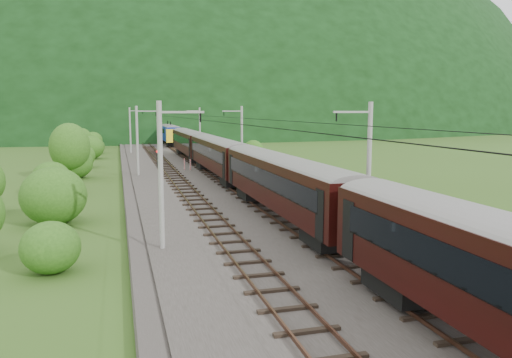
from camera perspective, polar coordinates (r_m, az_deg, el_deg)
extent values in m
plane|color=#335019|center=(29.31, 1.67, -7.57)|extent=(600.00, 600.00, 0.00)
cube|color=#38332D|center=(38.68, -2.71, -3.55)|extent=(14.00, 220.00, 0.30)
cube|color=brown|center=(38.07, -7.30, -3.26)|extent=(0.08, 220.00, 0.15)
cube|color=brown|center=(38.29, -5.17, -3.16)|extent=(0.08, 220.00, 0.15)
cube|color=black|center=(38.20, -6.23, -3.41)|extent=(2.40, 220.00, 0.12)
cube|color=brown|center=(39.02, -0.30, -2.92)|extent=(0.08, 220.00, 0.15)
cube|color=brown|center=(39.41, 1.72, -2.82)|extent=(0.08, 220.00, 0.15)
cube|color=black|center=(39.23, 0.71, -3.06)|extent=(2.40, 220.00, 0.12)
cylinder|color=gray|center=(27.30, -10.83, 0.36)|extent=(0.28, 0.28, 8.00)
cube|color=gray|center=(27.20, -8.48, 7.57)|extent=(2.40, 0.12, 0.12)
cylinder|color=black|center=(27.34, -6.37, 6.98)|extent=(0.10, 0.10, 0.50)
cylinder|color=gray|center=(59.13, -13.41, 4.26)|extent=(0.28, 0.28, 8.00)
cube|color=gray|center=(59.09, -12.34, 7.59)|extent=(2.40, 0.12, 0.12)
cylinder|color=black|center=(59.15, -11.36, 7.33)|extent=(0.10, 0.10, 0.50)
cylinder|color=gray|center=(91.08, -14.18, 5.42)|extent=(0.28, 0.28, 8.00)
cube|color=gray|center=(91.05, -13.50, 7.59)|extent=(2.40, 0.12, 0.12)
cylinder|color=black|center=(91.09, -12.86, 7.42)|extent=(0.10, 0.10, 0.50)
cylinder|color=gray|center=(123.06, -14.56, 5.98)|extent=(0.28, 0.28, 8.00)
cube|color=gray|center=(123.04, -14.05, 7.59)|extent=(2.40, 0.12, 0.12)
cylinder|color=black|center=(123.07, -13.58, 7.46)|extent=(0.10, 0.10, 0.50)
cylinder|color=gray|center=(155.04, -14.78, 6.31)|extent=(0.28, 0.28, 8.00)
cube|color=gray|center=(155.03, -14.38, 7.58)|extent=(2.40, 0.12, 0.12)
cylinder|color=black|center=(155.05, -14.00, 7.49)|extent=(0.10, 0.10, 0.50)
cylinder|color=gray|center=(30.86, 12.77, 1.16)|extent=(0.28, 0.28, 8.00)
cube|color=gray|center=(30.11, 10.94, 7.54)|extent=(2.40, 0.12, 0.12)
cylinder|color=black|center=(29.69, 9.18, 7.00)|extent=(0.10, 0.10, 0.50)
cylinder|color=gray|center=(60.86, -1.63, 4.57)|extent=(0.28, 0.28, 8.00)
cube|color=gray|center=(60.48, -2.76, 7.76)|extent=(2.40, 0.12, 0.12)
cylinder|color=black|center=(60.27, -3.69, 7.47)|extent=(0.10, 0.10, 0.50)
cylinder|color=gray|center=(92.21, -6.43, 5.64)|extent=(0.28, 0.28, 8.00)
cube|color=gray|center=(91.96, -7.20, 7.74)|extent=(2.40, 0.12, 0.12)
cylinder|color=black|center=(91.83, -7.82, 7.54)|extent=(0.10, 0.10, 0.50)
cylinder|color=gray|center=(123.90, -8.79, 6.15)|extent=(0.28, 0.28, 8.00)
cube|color=gray|center=(123.71, -9.38, 7.71)|extent=(2.40, 0.12, 0.12)
cylinder|color=black|center=(123.61, -9.84, 7.56)|extent=(0.10, 0.10, 0.50)
cylinder|color=gray|center=(155.71, -10.19, 6.45)|extent=(0.28, 0.28, 8.00)
cube|color=gray|center=(155.56, -10.66, 7.69)|extent=(2.40, 0.12, 0.12)
cylinder|color=black|center=(155.48, -11.03, 7.57)|extent=(0.10, 0.10, 0.50)
cylinder|color=black|center=(37.47, -6.39, 6.75)|extent=(0.03, 198.00, 0.03)
cylinder|color=black|center=(38.53, 0.73, 6.83)|extent=(0.03, 198.00, 0.03)
ellipsoid|color=black|center=(287.22, -13.89, 6.08)|extent=(504.00, 360.00, 244.00)
cube|color=black|center=(21.01, 16.63, -11.30)|extent=(2.18, 3.17, 0.89)
cube|color=black|center=(33.96, 3.14, -0.36)|extent=(2.88, 21.81, 2.97)
cylinder|color=gray|center=(33.79, 3.16, 1.89)|extent=(2.88, 21.70, 2.88)
cube|color=black|center=(33.48, 0.78, 0.15)|extent=(0.05, 19.19, 1.14)
cube|color=black|center=(34.40, 5.45, 0.33)|extent=(0.05, 19.19, 1.14)
cube|color=black|center=(27.35, 8.25, -6.58)|extent=(2.18, 3.17, 0.89)
cube|color=black|center=(41.47, -0.24, -1.55)|extent=(2.18, 3.17, 0.89)
cube|color=black|center=(55.85, -4.33, 2.86)|extent=(2.88, 21.81, 2.97)
cylinder|color=gray|center=(55.75, -4.35, 4.23)|extent=(2.88, 21.70, 2.88)
cube|color=black|center=(55.56, -5.81, 3.19)|extent=(0.05, 19.19, 1.14)
cube|color=black|center=(56.12, -2.87, 3.26)|extent=(0.05, 19.19, 1.14)
cube|color=black|center=(48.65, -2.56, -0.16)|extent=(2.18, 3.17, 0.89)
cube|color=black|center=(63.51, -5.65, 1.70)|extent=(2.18, 3.17, 0.89)
cube|color=black|center=(78.23, -7.58, 4.24)|extent=(2.88, 21.81, 2.97)
cylinder|color=gray|center=(78.16, -7.59, 5.22)|extent=(2.88, 21.70, 2.88)
cube|color=black|center=(78.02, -8.64, 4.47)|extent=(0.05, 19.19, 1.14)
cube|color=black|center=(78.42, -6.52, 4.53)|extent=(0.05, 19.19, 1.14)
cube|color=black|center=(70.85, -6.69, 2.32)|extent=(2.18, 3.17, 0.89)
cube|color=black|center=(85.92, -8.26, 3.26)|extent=(2.18, 3.17, 0.89)
cube|color=navy|center=(109.64, -9.88, 5.21)|extent=(2.88, 17.85, 2.97)
cylinder|color=gray|center=(109.59, -9.90, 5.91)|extent=(2.88, 17.76, 2.88)
cube|color=black|center=(109.49, -10.65, 5.38)|extent=(0.05, 15.70, 1.14)
cube|color=black|center=(109.78, -9.13, 5.42)|extent=(0.05, 15.70, 1.14)
cube|color=black|center=(103.54, -9.52, 4.00)|extent=(2.18, 3.17, 0.89)
cube|color=black|center=(115.95, -10.17, 4.39)|extent=(2.18, 3.17, 0.89)
cube|color=yellow|center=(118.33, -10.30, 5.29)|extent=(2.93, 0.50, 2.68)
cube|color=yellow|center=(100.98, -9.39, 4.89)|extent=(2.93, 0.50, 2.68)
cube|color=black|center=(112.55, -10.06, 6.31)|extent=(0.08, 1.60, 0.89)
cylinder|color=red|center=(64.14, -8.18, 1.71)|extent=(0.15, 0.15, 1.42)
cylinder|color=red|center=(63.46, -7.50, 1.64)|extent=(0.15, 0.15, 1.38)
cylinder|color=black|center=(66.11, -11.20, 2.13)|extent=(0.15, 0.15, 2.12)
sphere|color=red|center=(66.01, -11.22, 3.09)|extent=(0.25, 0.25, 0.25)
ellipsoid|color=#295516|center=(26.06, -22.44, -7.25)|extent=(2.83, 2.83, 2.54)
ellipsoid|color=#295516|center=(36.82, -22.13, -1.80)|extent=(4.42, 4.42, 3.98)
ellipsoid|color=#295516|center=(49.55, -22.36, 0.05)|extent=(3.49, 3.49, 3.14)
ellipsoid|color=#295516|center=(61.00, -19.96, 1.74)|extent=(3.97, 3.97, 3.57)
ellipsoid|color=#295516|center=(72.14, -19.29, 2.51)|extent=(3.59, 3.59, 3.23)
ellipsoid|color=#295516|center=(84.55, -18.37, 3.44)|extent=(4.14, 4.14, 3.73)
ellipsoid|color=#295516|center=(94.83, -17.82, 3.60)|extent=(3.03, 3.03, 2.72)
ellipsoid|color=#295516|center=(107.87, -18.13, 4.24)|extent=(3.81, 3.81, 3.43)
ellipsoid|color=#295516|center=(121.11, -17.40, 4.32)|extent=(2.39, 2.39, 2.15)
cylinder|color=black|center=(59.94, -20.43, 1.57)|extent=(0.24, 0.24, 3.48)
ellipsoid|color=#295516|center=(59.77, -20.52, 3.46)|extent=(4.47, 4.47, 5.37)
cylinder|color=black|center=(71.93, -20.02, 2.19)|extent=(0.24, 0.24, 2.56)
ellipsoid|color=#295516|center=(71.81, -20.07, 3.35)|extent=(3.29, 3.29, 3.95)
cylinder|color=black|center=(92.98, -19.19, 3.41)|extent=(0.24, 0.24, 2.56)
ellipsoid|color=#295516|center=(92.89, -19.23, 4.30)|extent=(3.29, 3.29, 3.94)
ellipsoid|color=#295516|center=(44.62, 10.68, -0.97)|extent=(2.34, 2.34, 2.10)
ellipsoid|color=#295516|center=(60.72, 5.01, 1.29)|extent=(1.96, 1.96, 1.76)
ellipsoid|color=#295516|center=(77.06, -0.31, 3.15)|extent=(3.25, 3.25, 2.92)
ellipsoid|color=#295516|center=(93.22, -1.89, 3.56)|extent=(1.78, 1.78, 1.60)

